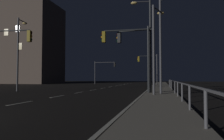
# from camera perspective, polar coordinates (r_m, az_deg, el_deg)

# --- Properties ---
(ground_plane) EXTENTS (112.00, 112.00, 0.00)m
(ground_plane) POSITION_cam_1_polar(r_m,az_deg,el_deg) (23.22, -4.90, -5.57)
(ground_plane) COLOR black
(ground_plane) RESTS_ON ground
(sidewalk_right) EXTENTS (2.48, 77.00, 0.14)m
(sidewalk_right) POSITION_cam_1_polar(r_m,az_deg,el_deg) (22.01, 13.67, -5.53)
(sidewalk_right) COLOR #9E937F
(sidewalk_right) RESTS_ON ground
(lane_markings_center) EXTENTS (0.14, 50.00, 0.01)m
(lane_markings_center) POSITION_cam_1_polar(r_m,az_deg,el_deg) (26.56, -2.48, -5.14)
(lane_markings_center) COLOR silver
(lane_markings_center) RESTS_ON ground
(lane_edge_line) EXTENTS (0.14, 53.00, 0.01)m
(lane_edge_line) POSITION_cam_1_polar(r_m,az_deg,el_deg) (27.05, 10.52, -5.05)
(lane_edge_line) COLOR silver
(lane_edge_line) RESTS_ON ground
(traffic_light_overhead_east) EXTENTS (3.54, 0.34, 5.36)m
(traffic_light_overhead_east) POSITION_cam_1_polar(r_m,az_deg,el_deg) (36.46, 10.20, 1.82)
(traffic_light_overhead_east) COLOR #4C4C51
(traffic_light_overhead_east) RESTS_ON sidewalk_right
(traffic_light_far_right) EXTENTS (4.73, 0.35, 4.96)m
(traffic_light_far_right) POSITION_cam_1_polar(r_m,az_deg,el_deg) (43.94, -2.19, 0.65)
(traffic_light_far_right) COLOR #4C4C51
(traffic_light_far_right) RESTS_ON ground
(traffic_light_far_center) EXTENTS (4.14, 0.42, 5.56)m
(traffic_light_far_center) POSITION_cam_1_polar(r_m,az_deg,el_deg) (17.37, 4.38, 6.72)
(traffic_light_far_center) COLOR #2D3033
(traffic_light_far_center) RESTS_ON sidewalk_right
(traffic_light_near_right) EXTENTS (3.49, 0.63, 5.66)m
(traffic_light_near_right) POSITION_cam_1_polar(r_m,az_deg,el_deg) (19.45, -26.77, 5.66)
(traffic_light_near_right) COLOR #4C4C51
(traffic_light_near_right) RESTS_ON ground
(traffic_light_mid_right) EXTENTS (3.32, 0.54, 5.56)m
(traffic_light_mid_right) POSITION_cam_1_polar(r_m,az_deg,el_deg) (17.54, 7.21, 6.48)
(traffic_light_mid_right) COLOR #4C4C51
(traffic_light_mid_right) RESTS_ON sidewalk_right
(street_lamp_across_street) EXTENTS (2.20, 1.23, 7.55)m
(street_lamp_across_street) POSITION_cam_1_polar(r_m,az_deg,el_deg) (16.45, 14.68, 9.54)
(street_lamp_across_street) COLOR #4C4C51
(street_lamp_across_street) RESTS_ON sidewalk_right
(street_lamp_mid_block) EXTENTS (1.72, 0.49, 7.91)m
(street_lamp_mid_block) POSITION_cam_1_polar(r_m,az_deg,el_deg) (17.69, 9.98, 9.08)
(street_lamp_mid_block) COLOR #2D3033
(street_lamp_mid_block) RESTS_ON sidewalk_right
(street_lamp_median) EXTENTS (0.56, 1.46, 7.52)m
(street_lamp_median) POSITION_cam_1_polar(r_m,az_deg,el_deg) (23.01, -24.71, 5.72)
(street_lamp_median) COLOR #4C4C51
(street_lamp_median) RESTS_ON ground
(street_lamp_corner) EXTENTS (0.90, 1.56, 6.68)m
(street_lamp_corner) POSITION_cam_1_polar(r_m,az_deg,el_deg) (15.74, 12.05, 8.09)
(street_lamp_corner) COLOR #4C4C51
(street_lamp_corner) RESTS_ON sidewalk_right
(barrier_fence) EXTENTS (0.09, 26.24, 0.98)m
(barrier_fence) POSITION_cam_1_polar(r_m,az_deg,el_deg) (15.59, 17.63, -3.93)
(barrier_fence) COLOR #59595E
(barrier_fence) RESTS_ON sidewalk_right
(building_distant) EXTENTS (19.71, 10.86, 19.17)m
(building_distant) POSITION_cam_1_polar(r_m,az_deg,el_deg) (56.16, -24.62, 6.42)
(building_distant) COLOR brown
(building_distant) RESTS_ON ground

